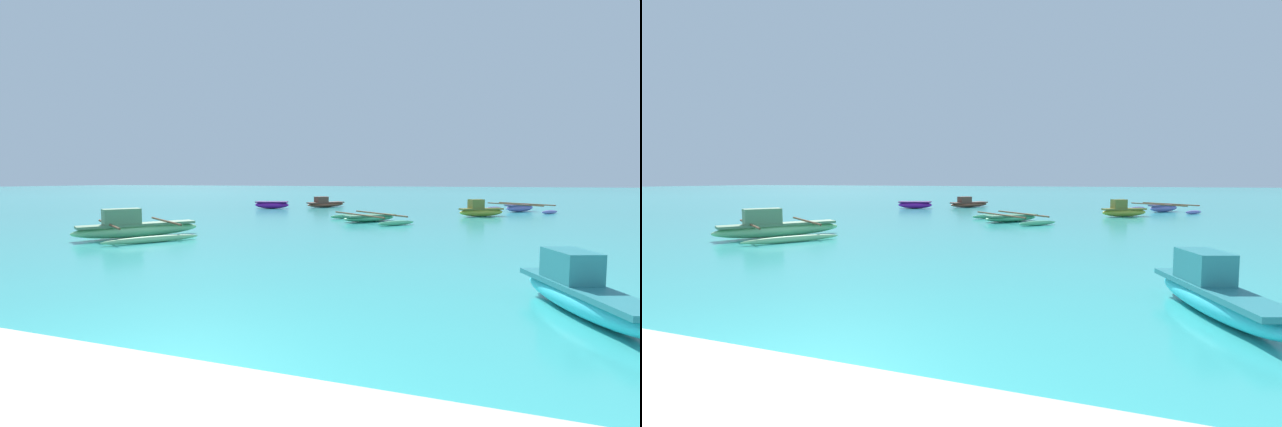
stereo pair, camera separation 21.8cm
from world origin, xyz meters
The scene contains 8 objects.
ground_plane centered at (0.00, 0.00, 0.00)m, with size 240.00×240.00×0.00m.
moored_boat_0 centered at (-6.65, 25.70, 0.26)m, with size 2.36×2.83×0.74m.
moored_boat_1 centered at (-7.60, 8.81, 0.31)m, with size 4.44×4.29×0.96m.
moored_boat_2 centered at (4.38, 4.35, 0.30)m, with size 1.54×2.85×0.86m.
moored_boat_3 centered at (-9.52, 23.17, 0.26)m, with size 2.38×1.23×0.47m.
moored_boat_4 centered at (3.39, 21.19, 0.31)m, with size 2.41×1.83×0.89m.
moored_boat_5 centered at (-1.46, 16.61, 0.17)m, with size 4.29×4.11×0.37m.
moored_boat_6 centered at (5.71, 25.53, 0.23)m, with size 3.86×3.69×0.48m.
Camera 2 is at (3.04, -2.40, 1.90)m, focal length 24.00 mm.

